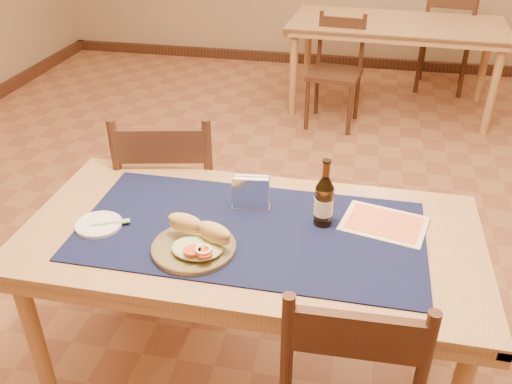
% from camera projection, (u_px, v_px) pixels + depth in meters
% --- Properties ---
extents(main_table, '(1.60, 0.80, 0.75)m').
position_uv_depth(main_table, '(250.00, 250.00, 1.94)').
color(main_table, '#A5794D').
rests_on(main_table, ground).
extents(placemat, '(1.20, 0.60, 0.01)m').
position_uv_depth(placemat, '(250.00, 230.00, 1.90)').
color(placemat, '#10133B').
rests_on(placemat, main_table).
extents(baseboard, '(6.00, 7.00, 0.10)m').
position_uv_depth(baseboard, '(282.00, 253.00, 2.93)').
color(baseboard, '#402216').
rests_on(baseboard, ground).
extents(back_table, '(1.78, 0.96, 0.75)m').
position_uv_depth(back_table, '(396.00, 32.00, 4.50)').
color(back_table, '#A5794D').
rests_on(back_table, ground).
extents(chair_main_far, '(0.53, 0.53, 0.97)m').
position_uv_depth(chair_main_far, '(172.00, 198.00, 2.55)').
color(chair_main_far, '#402216').
rests_on(chair_main_far, ground).
extents(chair_back_near, '(0.45, 0.45, 0.87)m').
position_uv_depth(chair_back_near, '(336.00, 70.00, 4.33)').
color(chair_back_near, '#402216').
rests_on(chair_back_near, ground).
extents(chair_back_far, '(0.52, 0.52, 0.99)m').
position_uv_depth(chair_back_far, '(447.00, 36.00, 4.96)').
color(chair_back_far, '#402216').
rests_on(chair_back_far, ground).
extents(sandwich_plate, '(0.28, 0.28, 0.11)m').
position_uv_depth(sandwich_plate, '(196.00, 243.00, 1.78)').
color(sandwich_plate, brown).
rests_on(sandwich_plate, placemat).
extents(side_plate, '(0.16, 0.16, 0.01)m').
position_uv_depth(side_plate, '(99.00, 224.00, 1.91)').
color(side_plate, silver).
rests_on(side_plate, placemat).
extents(fork, '(0.13, 0.07, 0.00)m').
position_uv_depth(fork, '(113.00, 222.00, 1.91)').
color(fork, '#78B865').
rests_on(fork, side_plate).
extents(beer_bottle, '(0.07, 0.07, 0.25)m').
position_uv_depth(beer_bottle, '(324.00, 201.00, 1.88)').
color(beer_bottle, '#482C0D').
rests_on(beer_bottle, placemat).
extents(napkin_holder, '(0.15, 0.07, 0.13)m').
position_uv_depth(napkin_holder, '(251.00, 193.00, 1.99)').
color(napkin_holder, silver).
rests_on(napkin_holder, placemat).
extents(menu_card, '(0.33, 0.27, 0.01)m').
position_uv_depth(menu_card, '(384.00, 223.00, 1.92)').
color(menu_card, beige).
rests_on(menu_card, placemat).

